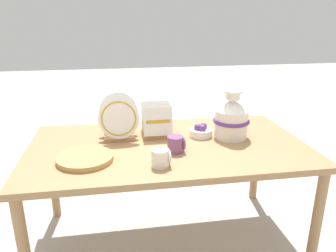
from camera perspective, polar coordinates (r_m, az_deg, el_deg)
name	(u,v)px	position (r m, az deg, el deg)	size (l,w,h in m)	color
ground_plane	(168,239)	(2.23, 0.00, -19.05)	(14.00, 14.00, 0.00)	#B2ADA3
display_table	(168,154)	(1.92, 0.00, -4.89)	(1.58, 0.88, 0.66)	#9E754C
ceramic_vase	(232,118)	(1.99, 11.00, 1.46)	(0.22, 0.22, 0.30)	white
dish_rack_round_plates	(119,122)	(1.97, -8.55, 0.71)	(0.24, 0.19, 0.26)	tan
dish_rack_square_plates	(157,124)	(2.01, -1.99, 0.35)	(0.18, 0.18, 0.20)	tan
wicker_charger_stack	(85,158)	(1.73, -14.25, -5.47)	(0.29, 0.29, 0.03)	tan
mug_cream_glaze	(161,158)	(1.61, -1.21, -5.55)	(0.10, 0.09, 0.09)	silver
mug_plum_glaze	(176,144)	(1.77, 1.44, -3.18)	(0.10, 0.09, 0.09)	#7A4770
fruit_bowl	(201,131)	(2.01, 5.74, -0.95)	(0.14, 0.14, 0.08)	white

